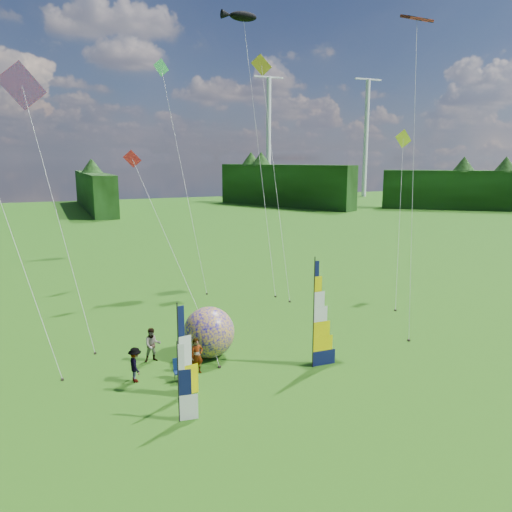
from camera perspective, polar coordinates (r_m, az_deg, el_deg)
name	(u,v)px	position (r m, az deg, el deg)	size (l,w,h in m)	color
ground	(315,398)	(22.15, 6.76, -15.79)	(220.00, 220.00, 0.00)	#416918
treeline_ring	(317,307)	(20.65, 7.01, -5.84)	(210.00, 210.00, 8.00)	#275B20
turbine_left	(366,139)	(137.78, 12.44, 12.93)	(8.00, 1.20, 30.00)	silver
turbine_right	(269,138)	(131.23, 1.44, 13.28)	(8.00, 1.20, 30.00)	silver
feather_banner_main	(314,315)	(24.11, 6.61, -6.73)	(1.42, 0.10, 5.28)	#0D133F
side_banner_left	(179,353)	(21.47, -8.85, -10.85)	(1.11, 0.10, 4.02)	#EAD500
side_banner_far	(178,383)	(19.80, -8.87, -14.18)	(0.94, 0.10, 3.15)	white
bol_inflatable	(209,332)	(25.76, -5.40, -8.66)	(2.61, 2.61, 2.61)	#070094
spectator_a	(197,356)	(24.06, -6.77, -11.28)	(0.63, 0.41, 1.72)	#66594C
spectator_b	(153,345)	(25.74, -11.75, -9.91)	(0.84, 0.41, 1.73)	#66594C
spectator_c	(135,365)	(23.73, -13.64, -11.99)	(1.04, 0.39, 1.61)	#66594C
spectator_d	(199,337)	(26.23, -6.57, -9.22)	(1.07, 0.44, 1.82)	#66594C
camp_chair	(180,370)	(23.53, -8.70, -12.79)	(0.59, 0.59, 1.02)	#07193F
kite_whale	(258,137)	(40.43, 0.24, 13.48)	(4.76, 13.39, 23.35)	black
kite_rainbow_delta	(56,195)	(28.97, -21.94, 6.54)	(6.84, 10.67, 16.17)	red
kite_parafoil	(414,153)	(31.20, 17.63, 11.11)	(8.19, 9.82, 20.55)	#A6271A
small_kite_red	(165,227)	(33.74, -10.37, 3.30)	(4.50, 11.00, 11.03)	red
small_kite_orange	(275,165)	(38.59, 2.13, 10.33)	(4.75, 12.10, 18.95)	yellow
small_kite_yellow	(400,210)	(37.35, 16.14, 5.06)	(7.37, 8.58, 12.68)	yellow
small_kite_pink	(7,211)	(26.11, -26.57, 4.64)	(6.19, 8.41, 15.16)	#E1479D
small_kite_green	(182,165)	(41.26, -8.44, 10.28)	(2.81, 13.14, 18.98)	#3BBC63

